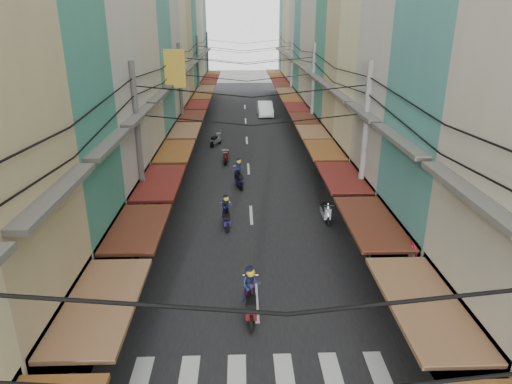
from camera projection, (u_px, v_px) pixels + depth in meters
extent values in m
plane|color=#60605B|center=(255.00, 274.00, 18.64)|extent=(160.00, 160.00, 0.00)
cube|color=black|center=(247.00, 146.00, 37.32)|extent=(10.00, 80.00, 0.02)
cube|color=slate|center=(167.00, 147.00, 37.11)|extent=(3.00, 80.00, 0.06)
cube|color=slate|center=(326.00, 146.00, 37.52)|extent=(3.00, 80.00, 0.06)
cube|color=silver|center=(237.00, 384.00, 13.00)|extent=(0.55, 2.40, 0.01)
cube|color=silver|center=(286.00, 383.00, 13.04)|extent=(0.55, 2.40, 0.01)
cube|color=silver|center=(334.00, 381.00, 13.09)|extent=(0.55, 2.40, 0.01)
cube|color=silver|center=(382.00, 380.00, 13.13)|extent=(0.55, 2.40, 0.01)
cube|color=black|center=(50.00, 349.00, 12.04)|extent=(1.20, 4.52, 3.20)
cube|color=brown|center=(101.00, 303.00, 11.59)|extent=(1.80, 4.33, 0.12)
cube|color=#595651|center=(57.00, 193.00, 10.50)|extent=(0.50, 4.23, 0.15)
cube|color=black|center=(99.00, 264.00, 16.24)|extent=(1.20, 4.13, 3.20)
cube|color=#5A2919|center=(138.00, 228.00, 15.79)|extent=(1.80, 3.96, 0.12)
cube|color=#595651|center=(109.00, 144.00, 14.71)|extent=(0.50, 3.87, 0.15)
cube|color=beige|center=(43.00, 0.00, 17.43)|extent=(6.00, 5.14, 20.93)
cube|color=black|center=(129.00, 212.00, 20.65)|extent=(1.20, 4.94, 3.20)
cube|color=maroon|center=(160.00, 182.00, 20.20)|extent=(1.80, 4.73, 0.12)
cube|color=#595651|center=(139.00, 115.00, 19.12)|extent=(0.50, 4.63, 0.15)
cube|color=beige|center=(90.00, 42.00, 22.77)|extent=(6.00, 4.95, 17.43)
cube|color=black|center=(150.00, 176.00, 25.37)|extent=(1.20, 4.75, 3.20)
cube|color=brown|center=(175.00, 151.00, 24.92)|extent=(1.80, 4.56, 0.12)
cube|color=#595651|center=(159.00, 96.00, 23.84)|extent=(0.50, 4.46, 0.15)
cube|color=teal|center=(116.00, 47.00, 27.61)|extent=(6.00, 4.99, 16.32)
cube|color=black|center=(164.00, 152.00, 30.02)|extent=(1.20, 4.80, 3.20)
cube|color=brown|center=(185.00, 131.00, 29.57)|extent=(1.80, 4.60, 0.12)
cube|color=#595651|center=(172.00, 84.00, 28.48)|extent=(0.50, 4.50, 0.15)
cube|color=black|center=(174.00, 134.00, 34.52)|extent=(1.20, 4.46, 3.20)
cube|color=#5A2919|center=(193.00, 116.00, 34.07)|extent=(1.80, 4.27, 0.12)
cube|color=#595651|center=(181.00, 75.00, 32.99)|extent=(0.50, 4.18, 0.15)
cube|color=beige|center=(144.00, 12.00, 35.82)|extent=(6.00, 4.89, 20.58)
cube|color=black|center=(181.00, 121.00, 38.98)|extent=(1.20, 4.70, 3.20)
cube|color=maroon|center=(198.00, 105.00, 38.53)|extent=(1.80, 4.50, 0.12)
cube|color=#595651|center=(188.00, 68.00, 37.44)|extent=(0.50, 4.40, 0.15)
cube|color=tan|center=(155.00, 26.00, 40.60)|extent=(6.00, 4.52, 18.44)
cube|color=black|center=(187.00, 111.00, 43.38)|extent=(1.20, 4.34, 3.20)
cube|color=brown|center=(202.00, 96.00, 42.93)|extent=(1.80, 4.16, 0.12)
cube|color=#595651|center=(194.00, 63.00, 41.84)|extent=(0.50, 4.07, 0.15)
cube|color=#3D8874|center=(163.00, 13.00, 44.75)|extent=(6.00, 5.20, 20.63)
cube|color=black|center=(192.00, 102.00, 47.91)|extent=(1.20, 4.99, 3.20)
cube|color=brown|center=(206.00, 89.00, 47.46)|extent=(1.80, 4.78, 0.12)
cube|color=#595651|center=(198.00, 59.00, 46.38)|extent=(0.50, 4.68, 0.15)
cube|color=black|center=(196.00, 95.00, 52.65)|extent=(1.20, 4.74, 3.20)
cube|color=#5A2919|center=(209.00, 82.00, 52.20)|extent=(1.80, 4.55, 0.12)
cube|color=#595651|center=(202.00, 55.00, 51.12)|extent=(0.50, 4.45, 0.15)
cube|color=beige|center=(176.00, 12.00, 54.02)|extent=(6.00, 4.96, 21.12)
cube|color=black|center=(200.00, 89.00, 57.27)|extent=(1.20, 4.76, 3.20)
cube|color=maroon|center=(211.00, 77.00, 56.82)|extent=(1.80, 4.56, 0.12)
cube|color=#595651|center=(205.00, 52.00, 55.74)|extent=(0.50, 4.46, 0.15)
cube|color=teal|center=(182.00, 18.00, 58.91)|extent=(6.00, 5.04, 19.90)
cube|color=black|center=(203.00, 83.00, 61.94)|extent=(1.20, 4.84, 3.20)
cube|color=brown|center=(214.00, 73.00, 61.50)|extent=(1.80, 4.64, 0.12)
cube|color=#595651|center=(208.00, 50.00, 60.41)|extent=(0.50, 4.54, 0.15)
cube|color=#574414|center=(175.00, 69.00, 27.23)|extent=(1.20, 0.40, 2.20)
cube|color=black|center=(472.00, 347.00, 12.12)|extent=(1.20, 4.78, 3.20)
cube|color=brown|center=(424.00, 303.00, 11.58)|extent=(1.80, 4.58, 0.12)
cube|color=#595651|center=(468.00, 193.00, 10.53)|extent=(0.50, 4.48, 0.15)
cube|color=teal|center=(502.00, 92.00, 14.77)|extent=(6.00, 5.03, 15.08)
cube|color=black|center=(408.00, 256.00, 16.80)|extent=(1.20, 4.83, 3.20)
cube|color=#5A2919|center=(371.00, 222.00, 16.25)|extent=(1.80, 4.63, 0.12)
cube|color=#595651|center=(398.00, 140.00, 15.21)|extent=(0.50, 4.53, 0.15)
cube|color=black|center=(372.00, 205.00, 21.39)|extent=(1.20, 4.60, 3.20)
cube|color=maroon|center=(342.00, 177.00, 20.84)|extent=(1.80, 4.41, 0.12)
cube|color=#595651|center=(361.00, 112.00, 19.80)|extent=(0.50, 4.31, 0.15)
cube|color=beige|center=(410.00, 6.00, 22.70)|extent=(6.00, 4.52, 20.74)
cube|color=black|center=(349.00, 174.00, 25.74)|extent=(1.20, 4.34, 3.20)
cube|color=brown|center=(324.00, 150.00, 25.19)|extent=(1.80, 4.16, 0.12)
cube|color=#595651|center=(339.00, 95.00, 24.15)|extent=(0.50, 4.07, 0.15)
cube|color=tan|center=(379.00, 66.00, 27.92)|extent=(6.00, 4.12, 14.13)
cube|color=black|center=(334.00, 153.00, 29.78)|extent=(1.20, 3.96, 3.20)
cube|color=brown|center=(312.00, 132.00, 29.23)|extent=(1.80, 3.79, 0.12)
cube|color=#595651|center=(325.00, 84.00, 28.19)|extent=(0.50, 3.71, 0.15)
cube|color=#3D8874|center=(363.00, 34.00, 31.27)|extent=(6.00, 4.40, 17.68)
cube|color=black|center=(323.00, 137.00, 33.76)|extent=(1.20, 4.23, 3.20)
cube|color=#5A2919|center=(304.00, 118.00, 33.22)|extent=(1.80, 4.05, 0.12)
cube|color=#595651|center=(314.00, 76.00, 32.18)|extent=(0.50, 3.96, 0.15)
cube|color=black|center=(314.00, 124.00, 37.99)|extent=(1.20, 4.45, 3.20)
cube|color=maroon|center=(296.00, 107.00, 37.44)|extent=(1.80, 4.26, 0.12)
cube|color=#595651|center=(306.00, 70.00, 36.40)|extent=(0.50, 4.17, 0.15)
cube|color=beige|center=(339.00, 8.00, 38.90)|extent=(6.00, 4.00, 21.25)
cube|color=black|center=(307.00, 114.00, 42.02)|extent=(1.20, 3.84, 3.20)
cube|color=brown|center=(291.00, 99.00, 41.48)|extent=(1.80, 3.68, 0.12)
cube|color=#595651|center=(299.00, 65.00, 40.43)|extent=(0.50, 3.60, 0.15)
cube|color=teal|center=(330.00, 3.00, 42.92)|extent=(6.00, 5.01, 22.33)
cube|color=black|center=(301.00, 105.00, 46.23)|extent=(1.20, 4.81, 3.20)
cube|color=brown|center=(286.00, 91.00, 45.69)|extent=(1.80, 4.61, 0.12)
cube|color=#595651|center=(294.00, 60.00, 44.64)|extent=(0.50, 4.51, 0.15)
cube|color=beige|center=(320.00, 18.00, 48.05)|extent=(6.00, 5.00, 19.71)
cube|color=black|center=(295.00, 97.00, 50.91)|extent=(1.20, 4.80, 3.20)
cube|color=#5A2919|center=(282.00, 85.00, 50.36)|extent=(1.80, 4.60, 0.12)
cube|color=#595651|center=(288.00, 56.00, 49.32)|extent=(0.50, 4.50, 0.15)
cube|color=beige|center=(313.00, 31.00, 52.91)|extent=(6.00, 4.32, 16.86)
cube|color=black|center=(291.00, 91.00, 55.26)|extent=(1.20, 4.15, 3.20)
cube|color=maroon|center=(279.00, 79.00, 54.72)|extent=(1.80, 3.97, 0.12)
cube|color=#595651|center=(284.00, 53.00, 53.67)|extent=(0.50, 3.89, 0.15)
cube|color=tan|center=(308.00, 17.00, 56.41)|extent=(6.00, 4.33, 19.96)
cube|color=black|center=(287.00, 86.00, 59.30)|extent=(1.20, 4.16, 3.20)
cube|color=brown|center=(276.00, 75.00, 58.76)|extent=(1.80, 3.99, 0.12)
cube|color=#595651|center=(281.00, 51.00, 57.72)|extent=(0.50, 3.90, 0.15)
cube|color=#3D8874|center=(302.00, 40.00, 61.70)|extent=(6.00, 4.88, 14.34)
cube|color=black|center=(284.00, 82.00, 63.61)|extent=(1.20, 4.68, 3.20)
cube|color=brown|center=(273.00, 71.00, 63.06)|extent=(1.80, 4.49, 0.12)
cube|color=#595651|center=(278.00, 49.00, 62.02)|extent=(0.50, 4.39, 0.15)
cylinder|color=gray|center=(140.00, 158.00, 19.83)|extent=(0.26, 0.26, 8.20)
cylinder|color=gray|center=(363.00, 156.00, 20.14)|extent=(0.26, 0.26, 8.20)
cylinder|color=gray|center=(181.00, 101.00, 33.85)|extent=(0.26, 0.26, 8.20)
cylinder|color=gray|center=(312.00, 100.00, 34.16)|extent=(0.26, 0.26, 8.20)
cylinder|color=gray|center=(198.00, 77.00, 47.86)|extent=(0.26, 0.26, 8.20)
cylinder|color=gray|center=(291.00, 76.00, 48.17)|extent=(0.26, 0.26, 8.20)
cylinder|color=gray|center=(208.00, 64.00, 61.88)|extent=(0.26, 0.26, 8.20)
cylinder|color=gray|center=(280.00, 64.00, 62.19)|extent=(0.26, 0.26, 8.20)
imported|color=white|center=(265.00, 115.00, 49.46)|extent=(5.21, 2.14, 1.82)
imported|color=black|center=(398.00, 265.00, 19.33)|extent=(1.49, 0.81, 0.97)
cylinder|color=black|center=(227.00, 217.00, 23.37)|extent=(0.09, 0.49, 0.49)
cylinder|color=black|center=(226.00, 228.00, 22.21)|extent=(0.09, 0.49, 0.49)
cube|color=#1C1654|center=(227.00, 220.00, 22.74)|extent=(0.32, 1.09, 0.27)
cube|color=black|center=(226.00, 216.00, 22.41)|extent=(0.30, 0.52, 0.17)
cube|color=#1C1654|center=(227.00, 212.00, 23.15)|extent=(0.28, 0.27, 0.52)
imported|color=#1F2348|center=(227.00, 217.00, 22.69)|extent=(0.50, 0.35, 1.26)
sphere|color=gold|center=(226.00, 200.00, 22.36)|extent=(0.27, 0.27, 0.27)
cylinder|color=black|center=(250.00, 299.00, 16.51)|extent=(0.11, 0.57, 0.57)
cylinder|color=black|center=(251.00, 323.00, 15.17)|extent=(0.11, 0.57, 0.57)
cube|color=maroon|center=(251.00, 306.00, 15.77)|extent=(0.38, 1.27, 0.31)
cube|color=black|center=(251.00, 303.00, 15.40)|extent=(0.35, 0.61, 0.20)
cube|color=maroon|center=(250.00, 290.00, 16.25)|extent=(0.33, 0.31, 0.61)
imported|color=#1F2348|center=(251.00, 303.00, 15.72)|extent=(0.58, 0.41, 1.47)
sphere|color=gold|center=(251.00, 275.00, 15.33)|extent=(0.31, 0.31, 0.31)
cylinder|color=black|center=(239.00, 179.00, 28.86)|extent=(0.10, 0.53, 0.53)
cylinder|color=black|center=(239.00, 187.00, 27.61)|extent=(0.10, 0.53, 0.53)
cube|color=#1C1654|center=(239.00, 180.00, 28.18)|extent=(0.35, 1.18, 0.29)
cube|color=black|center=(239.00, 177.00, 27.83)|extent=(0.33, 0.56, 0.18)
cube|color=#1C1654|center=(239.00, 174.00, 28.62)|extent=(0.31, 0.29, 0.56)
imported|color=#1F2348|center=(239.00, 178.00, 28.13)|extent=(0.54, 0.38, 1.36)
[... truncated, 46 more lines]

